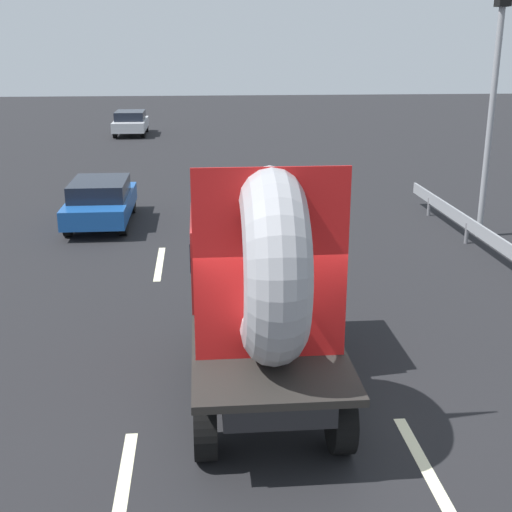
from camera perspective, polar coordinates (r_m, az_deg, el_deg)
The scene contains 10 objects.
ground_plane at distance 9.69m, azimuth 2.37°, elevation -13.27°, with size 120.00×120.00×0.00m, color black.
flatbed_truck at distance 9.70m, azimuth 0.40°, elevation -1.64°, with size 2.02×4.69×3.59m.
distant_sedan at distance 19.71m, azimuth -13.00°, elevation 4.60°, with size 1.69×3.94×1.28m.
traffic_light at distance 18.46m, azimuth 19.63°, elevation 14.54°, with size 0.42×0.36×6.70m.
guardrail at distance 16.87m, azimuth 19.30°, elevation 1.31°, with size 0.10×11.83×0.71m.
lane_dash_left_near at distance 8.54m, azimuth -11.12°, elevation -18.32°, with size 2.12×0.16×0.01m, color beige.
lane_dash_left_far at distance 16.04m, azimuth -8.15°, elevation -0.62°, with size 2.54×0.16×0.01m, color beige.
lane_dash_right_near at distance 8.62m, azimuth 14.91°, elevation -18.23°, with size 2.96×0.16×0.01m, color beige.
lane_dash_right_far at distance 15.71m, azimuth 5.17°, elevation -0.91°, with size 2.34×0.16×0.01m, color beige.
oncoming_car at distance 39.24m, azimuth -10.55°, elevation 11.07°, with size 1.74×4.06×1.33m.
Camera 1 is at (-1.10, -8.25, 4.97)m, focal length 47.31 mm.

